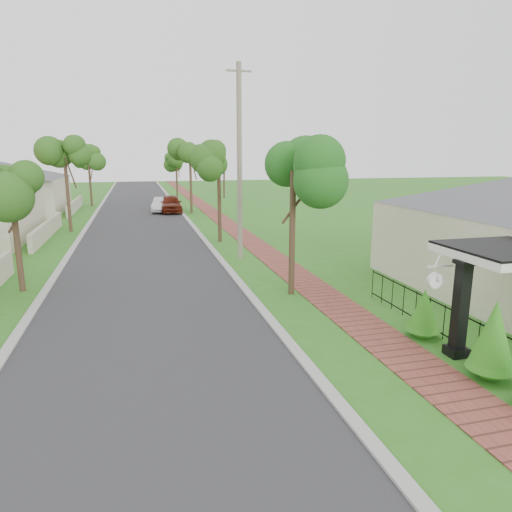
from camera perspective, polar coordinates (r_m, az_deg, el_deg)
name	(u,v)px	position (r m, az deg, el deg)	size (l,w,h in m)	color
ground	(274,359)	(11.80, 2.32, -12.69)	(160.00, 160.00, 0.00)	#306D1A
road	(141,234)	(30.62, -14.19, 2.74)	(7.00, 120.00, 0.02)	#28282B
kerb_right	(197,231)	(30.85, -7.40, 3.09)	(0.30, 120.00, 0.10)	#9E9E99
kerb_left	(81,236)	(30.82, -20.99, 2.34)	(0.30, 120.00, 0.10)	#9E9E99
sidewalk	(235,230)	(31.28, -2.66, 3.31)	(1.50, 120.00, 0.03)	brown
porch_post	(460,314)	(12.62, 24.11, -6.64)	(0.48, 0.48, 2.52)	black
picket_fence	(444,321)	(13.75, 22.45, -7.53)	(0.03, 8.02, 1.00)	black
street_trees	(138,161)	(37.05, -14.53, 11.43)	(10.70, 37.65, 5.89)	#382619
hedge_row	(489,342)	(11.84, 27.08, -9.53)	(0.94, 4.82, 1.96)	#145F13
parked_car_red	(171,204)	(41.21, -10.58, 6.43)	(1.81, 4.49, 1.53)	#581A0D
parked_car_white	(162,205)	(41.65, -11.69, 6.27)	(1.35, 3.87, 1.28)	silver
near_tree	(293,168)	(16.22, 4.69, 10.87)	(2.23, 2.23, 5.72)	#382619
utility_pole	(239,163)	(22.12, -2.08, 11.55)	(1.20, 0.24, 9.16)	gray
station_clock	(436,279)	(12.40, 21.53, -2.74)	(0.71, 0.13, 0.61)	white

